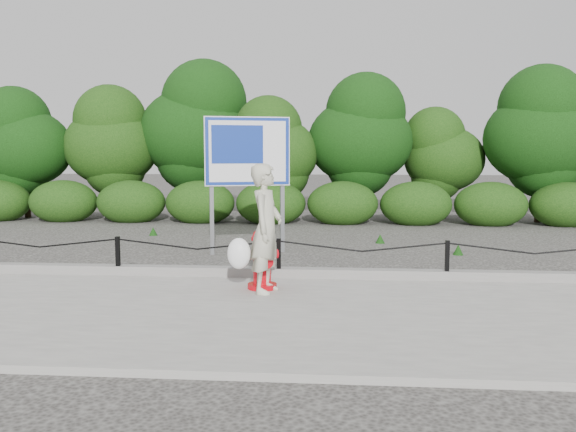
{
  "coord_description": "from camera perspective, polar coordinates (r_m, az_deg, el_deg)",
  "views": [
    {
      "loc": [
        0.9,
        -9.03,
        1.97
      ],
      "look_at": [
        0.12,
        0.2,
        1.0
      ],
      "focal_mm": 38.0,
      "sensor_mm": 36.0,
      "label": 1
    }
  ],
  "objects": [
    {
      "name": "advertising_sign",
      "position": [
        11.8,
        -3.84,
        5.48
      ],
      "size": [
        1.59,
        0.59,
        2.65
      ],
      "rotation": [
        0.0,
        0.0,
        0.31
      ],
      "color": "slate",
      "rests_on": "ground"
    },
    {
      "name": "pedestrian",
      "position": [
        8.19,
        -2.21,
        -1.32
      ],
      "size": [
        0.77,
        0.7,
        1.74
      ],
      "rotation": [
        0.0,
        0.0,
        1.39
      ],
      "color": "#BAB9A0",
      "rests_on": "sidewalk"
    },
    {
      "name": "sidewalk",
      "position": [
        7.35,
        -2.42,
        -9.26
      ],
      "size": [
        14.0,
        4.0,
        0.08
      ],
      "primitive_type": "cube",
      "color": "gray",
      "rests_on": "ground"
    },
    {
      "name": "chain_barrier",
      "position": [
        9.2,
        -0.87,
        -3.49
      ],
      "size": [
        10.06,
        0.06,
        0.6
      ],
      "color": "black",
      "rests_on": "sidewalk"
    },
    {
      "name": "curb",
      "position": [
        9.31,
        -0.84,
        -5.3
      ],
      "size": [
        14.0,
        0.22,
        0.14
      ],
      "primitive_type": "cube",
      "color": "slate",
      "rests_on": "sidewalk"
    },
    {
      "name": "fire_hydrant",
      "position": [
        8.47,
        -2.42,
        -4.04
      ],
      "size": [
        0.54,
        0.54,
        0.88
      ],
      "rotation": [
        0.0,
        0.0,
        0.43
      ],
      "color": "#BE0710",
      "rests_on": "sidewalk"
    },
    {
      "name": "treeline",
      "position": [
        18.03,
        1.7,
        7.39
      ],
      "size": [
        20.07,
        3.65,
        4.63
      ],
      "color": "black",
      "rests_on": "ground"
    },
    {
      "name": "ground",
      "position": [
        9.29,
        -0.87,
        -6.27
      ],
      "size": [
        90.0,
        90.0,
        0.0
      ],
      "primitive_type": "plane",
      "color": "#2D2B28",
      "rests_on": "ground"
    }
  ]
}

